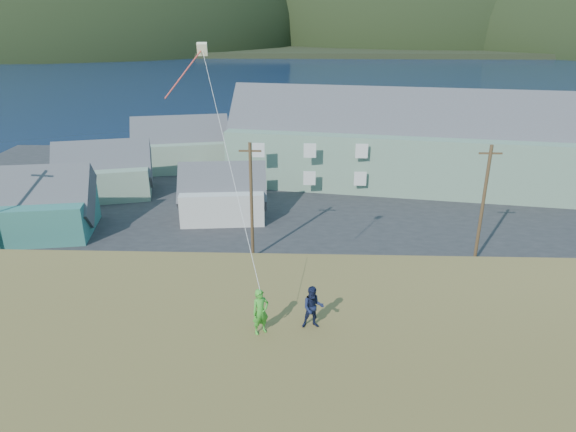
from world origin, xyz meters
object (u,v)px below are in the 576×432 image
object	(u,v)px
kite_flyer_green	(261,312)
kite_flyer_navy	(313,307)
shed_teal	(37,205)
lodge	(395,141)
shed_white	(223,194)
shed_palegreen_near	(104,172)
wharf	(237,136)
shed_palegreen_far	(181,145)

from	to	relation	value
kite_flyer_green	kite_flyer_navy	world-z (taller)	kite_flyer_green
shed_teal	kite_flyer_green	size ratio (longest dim) A/B	5.89
lodge	kite_flyer_navy	world-z (taller)	lodge
shed_teal	shed_white	distance (m)	15.36
lodge	shed_palegreen_near	size ratio (longest dim) A/B	3.44
shed_teal	shed_palegreen_near	bearing A→B (deg)	68.30
shed_teal	shed_white	bearing A→B (deg)	5.70
lodge	kite_flyer_green	size ratio (longest dim) A/B	21.51
shed_palegreen_near	shed_white	size ratio (longest dim) A/B	1.28
shed_teal	shed_palegreen_near	size ratio (longest dim) A/B	0.94
shed_teal	kite_flyer_navy	size ratio (longest dim) A/B	6.21
wharf	lodge	world-z (taller)	lodge
kite_flyer_green	lodge	bearing A→B (deg)	41.17
shed_palegreen_far	shed_teal	bearing A→B (deg)	-123.11
wharf	kite_flyer_green	size ratio (longest dim) A/B	15.53
shed_palegreen_near	kite_flyer_green	world-z (taller)	kite_flyer_green
wharf	shed_white	distance (m)	30.65
shed_teal	lodge	bearing A→B (deg)	15.00
shed_teal	shed_palegreen_far	xyz separation A→B (m)	(7.51, 19.62, 0.23)
wharf	shed_teal	xyz separation A→B (m)	(-12.14, -34.61, 2.18)
wharf	shed_white	world-z (taller)	shed_white
shed_white	shed_palegreen_far	world-z (taller)	shed_palegreen_far
kite_flyer_navy	kite_flyer_green	bearing A→B (deg)	-172.63
shed_white	kite_flyer_green	distance (m)	29.08
lodge	shed_white	world-z (taller)	lodge
lodge	shed_palegreen_near	xyz separation A→B (m)	(-29.53, -5.04, -2.17)
shed_palegreen_near	shed_teal	bearing A→B (deg)	-116.26
shed_white	kite_flyer_navy	world-z (taller)	kite_flyer_navy
lodge	shed_palegreen_near	world-z (taller)	lodge
shed_palegreen_far	shed_palegreen_near	bearing A→B (deg)	-130.98
shed_palegreen_near	kite_flyer_green	size ratio (longest dim) A/B	6.25
shed_teal	shed_palegreen_near	world-z (taller)	shed_teal
wharf	shed_palegreen_far	size ratio (longest dim) A/B	2.13
lodge	shed_teal	xyz separation A→B (m)	(-31.53, -14.65, -2.09)
shed_palegreen_near	shed_white	xyz separation A→B (m)	(12.78, -5.47, -0.18)
lodge	shed_palegreen_near	bearing A→B (deg)	-161.44
shed_teal	shed_palegreen_far	bearing A→B (deg)	59.12
lodge	shed_white	xyz separation A→B (m)	(-16.74, -10.52, -2.35)
shed_white	shed_palegreen_far	size ratio (longest dim) A/B	0.67
shed_palegreen_far	lodge	bearing A→B (deg)	-23.84
wharf	kite_flyer_green	distance (m)	59.49
shed_palegreen_near	kite_flyer_navy	world-z (taller)	kite_flyer_navy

